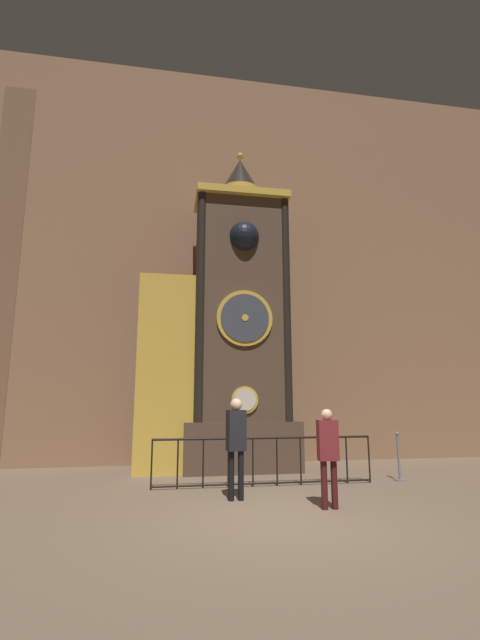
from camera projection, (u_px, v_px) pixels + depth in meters
ground_plane at (283, 520)px, 6.56m from camera, size 28.00×28.00×0.00m
cathedral_back_wall at (226, 256)px, 13.65m from camera, size 24.00×0.32×12.67m
clock_tower at (224, 331)px, 11.75m from camera, size 4.25×1.85×9.10m
railing_fence at (265, 459)px, 9.21m from camera, size 4.83×0.05×1.02m
visitor_near at (236, 437)px, 8.01m from camera, size 0.38×0.28×1.84m
visitor_far at (328, 448)px, 7.38m from camera, size 0.36×0.25×1.65m
stanchion_post at (399, 464)px, 9.79m from camera, size 0.28×0.28×1.08m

